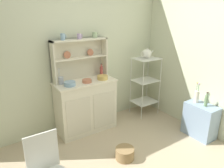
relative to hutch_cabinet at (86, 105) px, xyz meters
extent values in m
cube|color=beige|center=(-0.03, 0.26, 0.81)|extent=(3.84, 0.05, 2.50)
cube|color=silver|center=(0.00, 0.00, -0.01)|extent=(0.94, 0.42, 0.86)
cube|color=beige|center=(-0.23, -0.21, -0.05)|extent=(0.40, 0.01, 0.60)
cube|color=beige|center=(0.23, -0.21, -0.05)|extent=(0.40, 0.01, 0.60)
cube|color=#EEE6CE|center=(0.00, 0.00, 0.41)|extent=(0.97, 0.45, 0.02)
cube|color=beige|center=(0.00, 0.20, 0.74)|extent=(0.90, 0.02, 0.64)
cube|color=silver|center=(-0.44, 0.12, 0.74)|extent=(0.02, 0.18, 0.64)
cube|color=silver|center=(0.44, 0.12, 0.74)|extent=(0.02, 0.18, 0.64)
cube|color=silver|center=(0.00, 0.12, 0.77)|extent=(0.86, 0.16, 0.02)
cube|color=silver|center=(0.00, 0.12, 1.05)|extent=(0.90, 0.18, 0.02)
cylinder|color=#C67556|center=(-0.20, 0.16, 0.83)|extent=(0.11, 0.03, 0.11)
cylinder|color=#C67556|center=(0.20, 0.16, 0.83)|extent=(0.11, 0.03, 0.11)
cylinder|color=silver|center=(1.00, -0.25, 0.11)|extent=(0.01, 0.01, 1.10)
cylinder|color=silver|center=(1.43, -0.25, 0.11)|extent=(0.01, 0.01, 1.10)
cylinder|color=silver|center=(1.00, 0.10, 0.11)|extent=(0.01, 0.01, 1.10)
cylinder|color=silver|center=(1.43, 0.10, 0.11)|extent=(0.01, 0.01, 1.10)
cube|color=silver|center=(1.22, -0.08, 0.65)|extent=(0.45, 0.36, 0.01)
cube|color=silver|center=(1.22, -0.08, 0.23)|extent=(0.45, 0.36, 0.01)
cube|color=silver|center=(1.22, -0.08, -0.19)|extent=(0.45, 0.36, 0.01)
cube|color=#849EBC|center=(1.41, -1.17, -0.17)|extent=(0.28, 0.48, 0.54)
cube|color=white|center=(-1.01, -1.12, 0.21)|extent=(0.31, 0.02, 0.40)
cylinder|color=#93754C|center=(0.08, -0.97, -0.36)|extent=(0.25, 0.25, 0.16)
cylinder|color=#8EB2D1|center=(-0.26, 0.12, 1.11)|extent=(0.07, 0.07, 0.09)
torus|color=#8EB2D1|center=(-0.22, 0.12, 1.11)|extent=(0.01, 0.05, 0.05)
cylinder|color=#B79ECC|center=(0.00, 0.12, 1.10)|extent=(0.07, 0.07, 0.08)
torus|color=#B79ECC|center=(0.04, 0.12, 1.10)|extent=(0.01, 0.05, 0.05)
cylinder|color=#9EB78E|center=(0.27, 0.12, 1.11)|extent=(0.07, 0.07, 0.09)
torus|color=#9EB78E|center=(0.31, 0.12, 1.11)|extent=(0.01, 0.05, 0.05)
cylinder|color=#8EB2D1|center=(-0.28, -0.07, 0.45)|extent=(0.17, 0.17, 0.06)
cylinder|color=#C67556|center=(0.00, -0.07, 0.44)|extent=(0.14, 0.14, 0.05)
cylinder|color=#DBB760|center=(0.28, -0.07, 0.45)|extent=(0.17, 0.17, 0.06)
cylinder|color=#B74C47|center=(0.36, 0.09, 0.50)|extent=(0.05, 0.05, 0.17)
cylinder|color=#B74C47|center=(0.36, 0.09, 0.60)|extent=(0.02, 0.02, 0.04)
cylinder|color=#4C382D|center=(0.36, 0.09, 0.63)|extent=(0.03, 0.03, 0.01)
cylinder|color=#B2B7C6|center=(-0.36, 0.08, 0.47)|extent=(0.08, 0.08, 0.11)
cylinder|color=silver|center=(-0.37, 0.10, 0.55)|extent=(0.04, 0.03, 0.19)
ellipsoid|color=silver|center=(-0.37, 0.10, 0.65)|extent=(0.02, 0.01, 0.01)
cylinder|color=silver|center=(-0.38, 0.08, 0.55)|extent=(0.01, 0.04, 0.18)
ellipsoid|color=silver|center=(-0.38, 0.08, 0.65)|extent=(0.02, 0.01, 0.01)
sphere|color=white|center=(1.22, -0.08, 0.74)|extent=(0.17, 0.17, 0.17)
sphere|color=silver|center=(1.22, -0.08, 0.83)|extent=(0.02, 0.02, 0.02)
cylinder|color=white|center=(1.33, -0.08, 0.75)|extent=(0.09, 0.02, 0.07)
torus|color=white|center=(1.12, -0.08, 0.74)|extent=(0.01, 0.10, 0.10)
cylinder|color=silver|center=(1.41, -1.05, 0.19)|extent=(0.07, 0.07, 0.19)
cylinder|color=#4C844C|center=(1.42, -1.06, 0.34)|extent=(0.00, 0.01, 0.13)
sphere|color=silver|center=(1.42, -1.06, 0.40)|extent=(0.04, 0.04, 0.04)
cylinder|color=#4C844C|center=(1.41, -1.03, 0.34)|extent=(0.00, 0.01, 0.15)
sphere|color=#DBB760|center=(1.41, -1.03, 0.42)|extent=(0.03, 0.03, 0.03)
cylinder|color=#4C844C|center=(1.41, -1.06, 0.34)|extent=(0.00, 0.01, 0.14)
sphere|color=#B79ECC|center=(1.41, -1.06, 0.41)|extent=(0.03, 0.03, 0.03)
cylinder|color=#6B8C60|center=(1.41, -1.22, 0.18)|extent=(0.05, 0.05, 0.17)
cylinder|color=#6B8C60|center=(1.41, -1.22, 0.29)|extent=(0.02, 0.02, 0.04)
cylinder|color=#4C382D|center=(1.41, -1.22, 0.31)|extent=(0.03, 0.03, 0.01)
camera|label=1|loc=(-1.38, -2.85, 1.45)|focal=33.65mm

